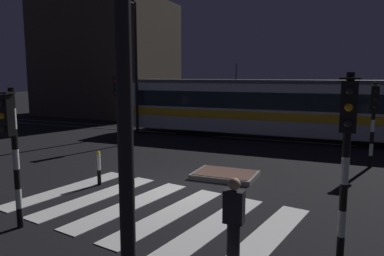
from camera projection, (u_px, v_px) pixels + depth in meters
The scene contains 14 objects.
ground_plane at pixel (181, 189), 11.46m from camera, with size 120.00×120.00×0.00m, color black.
rail_near at pixel (255, 139), 20.35m from camera, with size 80.00×0.12×0.03m, color #59595E.
rail_far at pixel (261, 135), 21.65m from camera, with size 80.00×0.12×0.03m, color #59595E.
crosswalk_zebra at pixel (149, 210), 9.67m from camera, with size 7.77×5.50×0.02m.
traffic_island at pixel (225, 175), 12.76m from camera, with size 2.13×1.54×0.18m.
traffic_light_corner_near_right at pixel (347, 141), 6.58m from camera, with size 0.36×0.42×3.55m.
traffic_light_corner_far_right at pixel (374, 112), 13.74m from camera, with size 0.36×0.42×3.23m.
traffic_light_corner_far_left at pixel (118, 99), 18.07m from camera, with size 0.36×0.42×3.54m.
traffic_light_kerb_mid_left at pixel (11, 137), 8.19m from camera, with size 0.36×0.42×3.23m.
street_lamp_trackside_left at pixel (134, 52), 21.39m from camera, with size 0.44×1.21×7.70m.
tram at pixel (283, 107), 20.23m from camera, with size 18.10×2.58×4.15m.
pedestrian_waiting_at_kerb at pixel (234, 223), 6.61m from camera, with size 0.36×0.24×1.71m.
bollard_island_edge at pixel (99, 168), 11.79m from camera, with size 0.12×0.12×1.11m.
building_backdrop at pixel (107, 59), 32.97m from camera, with size 10.91×8.00×9.80m, color #42382D.
Camera 1 is at (4.69, -10.04, 3.50)m, focal length 34.56 mm.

